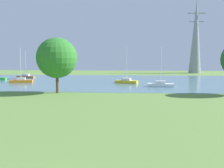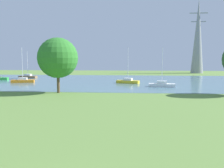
{
  "view_description": "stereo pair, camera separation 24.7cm",
  "coord_description": "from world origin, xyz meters",
  "px_view_note": "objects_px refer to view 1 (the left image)",
  "views": [
    {
      "loc": [
        2.83,
        -7.19,
        5.19
      ],
      "look_at": [
        1.02,
        16.67,
        2.73
      ],
      "focal_mm": 39.32,
      "sensor_mm": 36.0,
      "label": 1
    },
    {
      "loc": [
        3.07,
        -7.17,
        5.19
      ],
      "look_at": [
        1.02,
        16.67,
        2.73
      ],
      "focal_mm": 39.32,
      "sensor_mm": 36.0,
      "label": 2
    }
  ],
  "objects_px": {
    "sailboat_brown": "(26,76)",
    "tree_east_near": "(57,58)",
    "sailboat_white": "(161,84)",
    "sailboat_orange": "(21,81)",
    "electricity_pylon": "(196,36)",
    "sailboat_yellow": "(126,81)"
  },
  "relations": [
    {
      "from": "sailboat_white",
      "to": "sailboat_yellow",
      "type": "bearing_deg",
      "value": 136.01
    },
    {
      "from": "sailboat_orange",
      "to": "tree_east_near",
      "type": "distance_m",
      "value": 20.2
    },
    {
      "from": "sailboat_brown",
      "to": "sailboat_white",
      "type": "distance_m",
      "value": 38.35
    },
    {
      "from": "sailboat_orange",
      "to": "sailboat_white",
      "type": "relative_size",
      "value": 1.03
    },
    {
      "from": "sailboat_white",
      "to": "tree_east_near",
      "type": "distance_m",
      "value": 19.79
    },
    {
      "from": "sailboat_orange",
      "to": "sailboat_white",
      "type": "xyz_separation_m",
      "value": [
        29.37,
        -5.64,
        -0.0
      ]
    },
    {
      "from": "electricity_pylon",
      "to": "sailboat_brown",
      "type": "bearing_deg",
      "value": -151.57
    },
    {
      "from": "tree_east_near",
      "to": "sailboat_yellow",
      "type": "bearing_deg",
      "value": 56.52
    },
    {
      "from": "sailboat_orange",
      "to": "electricity_pylon",
      "type": "xyz_separation_m",
      "value": [
        47.25,
        40.52,
        12.98
      ]
    },
    {
      "from": "sailboat_yellow",
      "to": "sailboat_brown",
      "type": "relative_size",
      "value": 1.06
    },
    {
      "from": "sailboat_white",
      "to": "tree_east_near",
      "type": "bearing_deg",
      "value": -150.8
    },
    {
      "from": "sailboat_orange",
      "to": "tree_east_near",
      "type": "bearing_deg",
      "value": -49.92
    },
    {
      "from": "sailboat_yellow",
      "to": "sailboat_white",
      "type": "bearing_deg",
      "value": -43.99
    },
    {
      "from": "sailboat_yellow",
      "to": "sailboat_white",
      "type": "height_order",
      "value": "sailboat_yellow"
    },
    {
      "from": "sailboat_brown",
      "to": "sailboat_yellow",
      "type": "bearing_deg",
      "value": -23.69
    },
    {
      "from": "tree_east_near",
      "to": "sailboat_orange",
      "type": "bearing_deg",
      "value": 130.08
    },
    {
      "from": "sailboat_brown",
      "to": "electricity_pylon",
      "type": "relative_size",
      "value": 0.27
    },
    {
      "from": "sailboat_orange",
      "to": "tree_east_near",
      "type": "relative_size",
      "value": 0.9
    },
    {
      "from": "tree_east_near",
      "to": "sailboat_white",
      "type": "bearing_deg",
      "value": 29.2
    },
    {
      "from": "sailboat_yellow",
      "to": "sailboat_white",
      "type": "distance_m",
      "value": 8.96
    },
    {
      "from": "sailboat_brown",
      "to": "tree_east_near",
      "type": "relative_size",
      "value": 0.86
    },
    {
      "from": "sailboat_brown",
      "to": "electricity_pylon",
      "type": "bearing_deg",
      "value": 28.43
    }
  ]
}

